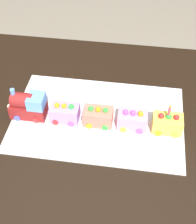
{
  "coord_description": "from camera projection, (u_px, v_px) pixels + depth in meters",
  "views": [
    {
      "loc": [
        0.19,
        -0.78,
        1.6
      ],
      "look_at": [
        0.07,
        0.02,
        0.77
      ],
      "focal_mm": 53.06,
      "sensor_mm": 36.0,
      "label": 1
    }
  ],
  "objects": [
    {
      "name": "cake_car_flatbed_lavender",
      "position": [
        65.0,
        112.0,
        1.15
      ],
      "size": [
        0.1,
        0.08,
        0.07
      ],
      "color": "#AD84E0",
      "rests_on": "cake_board"
    },
    {
      "name": "cake_locomotive",
      "position": [
        28.0,
        105.0,
        1.15
      ],
      "size": [
        0.14,
        0.08,
        0.12
      ],
      "color": "maroon",
      "rests_on": "cake_board"
    },
    {
      "name": "dining_table",
      "position": [
        78.0,
        140.0,
        1.25
      ],
      "size": [
        1.4,
        1.0,
        0.74
      ],
      "color": "black",
      "rests_on": "ground"
    },
    {
      "name": "cake_car_gondola_coral",
      "position": [
        98.0,
        115.0,
        1.14
      ],
      "size": [
        0.1,
        0.08,
        0.07
      ],
      "color": "#F27260",
      "rests_on": "cake_board"
    },
    {
      "name": "cake_car_caboose_lemon",
      "position": [
        167.0,
        123.0,
        1.12
      ],
      "size": [
        0.1,
        0.08,
        0.07
      ],
      "color": "#F4E04C",
      "rests_on": "cake_board"
    },
    {
      "name": "cake_board",
      "position": [
        98.0,
        118.0,
        1.18
      ],
      "size": [
        0.6,
        0.4,
        0.0
      ],
      "primitive_type": "cube",
      "color": "silver",
      "rests_on": "dining_table"
    },
    {
      "name": "cake_car_hopper_bubblegum",
      "position": [
        132.0,
        119.0,
        1.13
      ],
      "size": [
        0.1,
        0.08,
        0.07
      ],
      "color": "pink",
      "rests_on": "cake_board"
    },
    {
      "name": "birthday_candle",
      "position": [
        170.0,
        109.0,
        1.07
      ],
      "size": [
        0.01,
        0.01,
        0.05
      ],
      "color": "#F24C59",
      "rests_on": "cake_car_caboose_lemon"
    },
    {
      "name": "ground_plane",
      "position": [
        84.0,
        219.0,
        1.7
      ],
      "size": [
        8.0,
        8.0,
        0.0
      ],
      "primitive_type": "plane",
      "color": "gray"
    }
  ]
}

